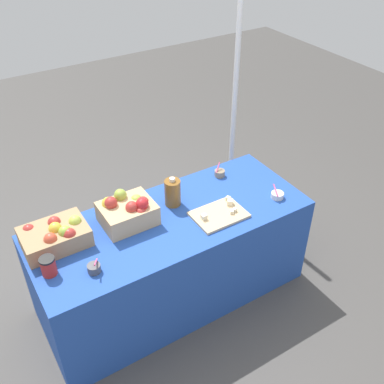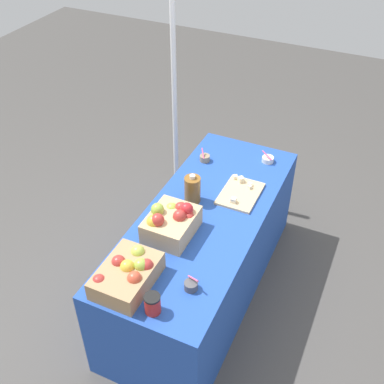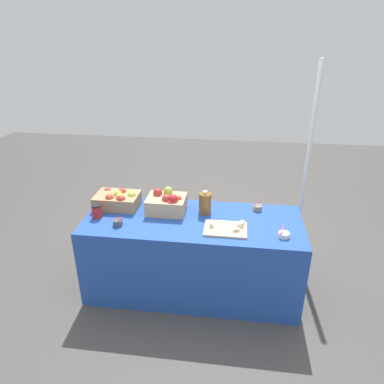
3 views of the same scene
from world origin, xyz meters
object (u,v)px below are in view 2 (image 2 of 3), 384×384
coffee_cup (153,304)px  tent_pole (174,90)px  apple_crate_left (127,274)px  sample_bowl_near (205,158)px  sample_bowl_mid (191,285)px  cider_jug (192,189)px  apple_crate_middle (172,222)px  sample_bowl_far (268,159)px  cutting_board_front (240,193)px

coffee_cup → tent_pole: size_ratio=0.06×
apple_crate_left → sample_bowl_near: (1.29, 0.09, -0.05)m
apple_crate_left → sample_bowl_mid: bearing=-72.3°
cider_jug → coffee_cup: 0.96m
sample_bowl_near → cider_jug: size_ratio=0.47×
tent_pole → sample_bowl_mid: bearing=-150.9°
apple_crate_middle → sample_bowl_far: bearing=-17.2°
sample_bowl_near → apple_crate_middle: bearing=-171.0°
apple_crate_left → coffee_cup: apple_crate_left is taller
sample_bowl_near → tent_pole: (0.48, 0.49, 0.25)m
sample_bowl_far → coffee_cup: size_ratio=0.82×
apple_crate_middle → cider_jug: size_ratio=1.58×
cider_jug → coffee_cup: size_ratio=1.81×
apple_crate_middle → sample_bowl_near: bearing=9.0°
cutting_board_front → coffee_cup: size_ratio=2.95×
apple_crate_left → coffee_cup: 0.25m
sample_bowl_mid → cider_jug: bearing=24.2°
apple_crate_middle → sample_bowl_far: size_ratio=3.50×
sample_bowl_near → sample_bowl_far: size_ratio=1.03×
sample_bowl_mid → tent_pole: 1.92m
sample_bowl_near → apple_crate_left: bearing=-176.0°
apple_crate_middle → sample_bowl_near: (0.82, 0.13, -0.06)m
apple_crate_middle → cutting_board_front: bearing=-25.5°
cutting_board_front → sample_bowl_mid: (-0.91, -0.04, 0.02)m
sample_bowl_near → cider_jug: 0.49m
apple_crate_middle → tent_pole: tent_pole is taller
sample_bowl_far → coffee_cup: coffee_cup is taller
cutting_board_front → cider_jug: cider_jug is taller
sample_bowl_near → sample_bowl_mid: 1.26m
apple_crate_left → cider_jug: cider_jug is taller
cutting_board_front → sample_bowl_far: size_ratio=3.60×
coffee_cup → cutting_board_front: bearing=-3.9°
cider_jug → coffee_cup: bearing=-168.0°
sample_bowl_far → coffee_cup: (-1.60, 0.13, 0.04)m
cutting_board_front → coffee_cup: coffee_cup is taller
cutting_board_front → sample_bowl_mid: bearing=-177.3°
sample_bowl_mid → cider_jug: 0.78m
sample_bowl_mid → cutting_board_front: bearing=2.7°
apple_crate_middle → coffee_cup: bearing=-162.7°
apple_crate_left → apple_crate_middle: apple_crate_middle is taller
sample_bowl_mid → coffee_cup: bearing=152.0°
cutting_board_front → tent_pole: 1.19m
cider_jug → cutting_board_front: bearing=-53.7°
apple_crate_left → coffee_cup: bearing=-117.6°
sample_bowl_near → tent_pole: size_ratio=0.05×
apple_crate_left → sample_bowl_far: size_ratio=4.07×
tent_pole → sample_bowl_far: bearing=-107.3°
cider_jug → coffee_cup: (-0.93, -0.20, -0.04)m
cutting_board_front → cider_jug: (-0.20, 0.27, 0.09)m
apple_crate_left → cutting_board_front: apple_crate_left is taller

